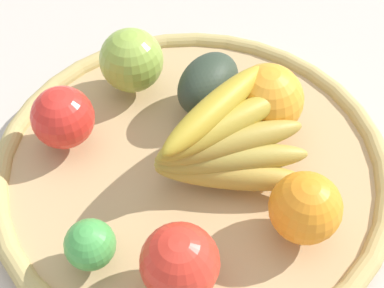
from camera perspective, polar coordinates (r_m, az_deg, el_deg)
ground_plane at (r=0.62m, az=-0.00°, el=-2.98°), size 2.40×2.40×0.00m
basket at (r=0.61m, az=-0.00°, el=-2.15°), size 0.44×0.44×0.03m
banana_bunch at (r=0.55m, az=3.62°, el=0.18°), size 0.16×0.16×0.09m
orange_0 at (r=0.52m, az=11.74°, el=-6.53°), size 0.09×0.09×0.07m
orange_1 at (r=0.60m, az=7.84°, el=4.59°), size 0.11×0.11×0.08m
avocado at (r=0.63m, az=1.70°, el=6.33°), size 0.07×0.10×0.06m
apple_0 at (r=0.60m, az=-13.32°, el=2.70°), size 0.10×0.10×0.07m
apple_2 at (r=0.65m, az=-6.33°, el=8.68°), size 0.10×0.10×0.08m
lime_0 at (r=0.51m, az=-10.59°, el=-10.27°), size 0.07×0.07×0.05m
apple_1 at (r=0.48m, az=-1.29°, el=-12.27°), size 0.09×0.09×0.07m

